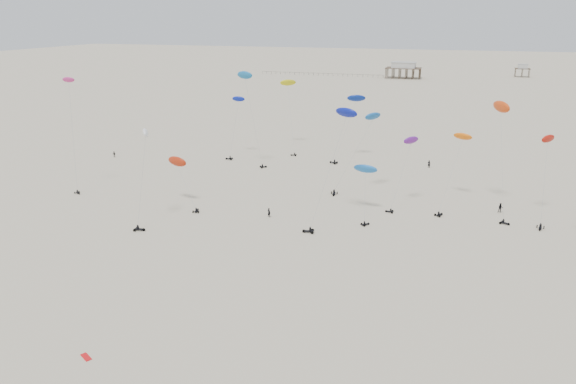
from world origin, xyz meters
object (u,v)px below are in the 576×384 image
(pavilion_small, at_px, (522,71))
(rig_0, at_px, (361,139))
(pavilion_main, at_px, (403,71))
(spectator_0, at_px, (269,217))

(pavilion_small, bearing_deg, rig_0, -101.09)
(pavilion_main, relative_size, rig_0, 1.15)
(spectator_0, bearing_deg, pavilion_main, -68.89)
(rig_0, distance_m, spectator_0, 28.74)
(pavilion_main, distance_m, spectator_0, 257.54)
(pavilion_main, distance_m, rig_0, 235.73)
(pavilion_small, distance_m, spectator_0, 294.81)
(rig_0, height_order, spectator_0, rig_0)
(rig_0, relative_size, spectator_0, 8.54)
(pavilion_main, xyz_separation_m, spectator_0, (4.66, -257.46, -4.22))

